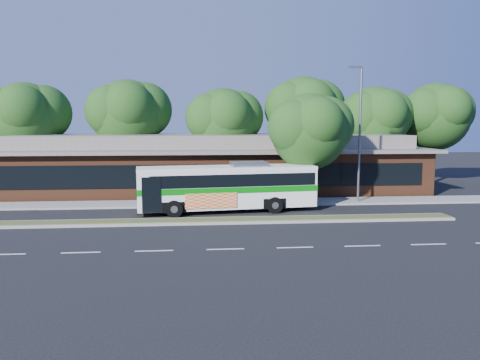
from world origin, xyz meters
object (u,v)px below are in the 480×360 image
(sedan, at_px, (45,189))
(sidewalk_tree, at_px, (314,130))
(transit_bus, at_px, (228,184))
(lamp_post, at_px, (359,130))

(sedan, distance_m, sidewalk_tree, 19.21)
(transit_bus, relative_size, sedan, 2.16)
(lamp_post, xyz_separation_m, transit_bus, (-8.91, -2.41, -3.23))
(lamp_post, distance_m, transit_bus, 9.77)
(transit_bus, bearing_deg, lamp_post, 8.13)
(sedan, bearing_deg, lamp_post, -102.84)
(lamp_post, bearing_deg, sedan, 170.95)
(sidewalk_tree, bearing_deg, transit_bus, -162.24)
(lamp_post, height_order, sidewalk_tree, lamp_post)
(sidewalk_tree, bearing_deg, lamp_post, 10.28)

